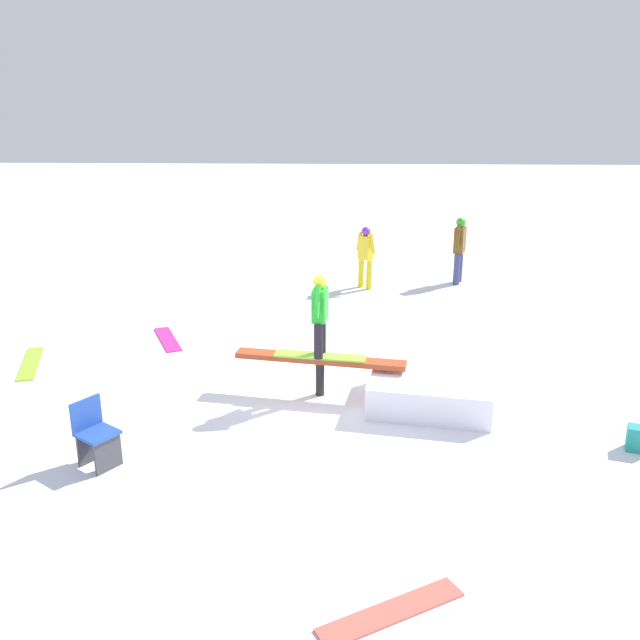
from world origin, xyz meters
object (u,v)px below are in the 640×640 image
at_px(loose_snowboard_coral, 391,612).
at_px(folding_chair, 95,435).
at_px(loose_snowboard_magenta, 168,339).
at_px(loose_snowboard_lime, 31,363).
at_px(bystander_yellow, 366,254).
at_px(bystander_brown, 459,247).
at_px(main_rider_on_rail, 320,318).
at_px(backpack_on_snow, 639,439).
at_px(rail_feature, 320,362).

height_order(loose_snowboard_coral, folding_chair, folding_chair).
relative_size(loose_snowboard_magenta, loose_snowboard_lime, 0.90).
distance_m(bystander_yellow, folding_chair, 8.90).
distance_m(bystander_yellow, loose_snowboard_lime, 7.68).
bearing_deg(loose_snowboard_lime, bystander_brown, -72.67).
height_order(main_rider_on_rail, folding_chair, main_rider_on_rail).
xyz_separation_m(main_rider_on_rail, loose_snowboard_coral, (-0.80, 4.76, -1.26)).
bearing_deg(loose_snowboard_lime, bystander_yellow, -66.58).
bearing_deg(main_rider_on_rail, bystander_brown, -106.89).
distance_m(loose_snowboard_coral, loose_snowboard_lime, 8.29).
bearing_deg(main_rider_on_rail, loose_snowboard_magenta, -29.28).
distance_m(loose_snowboard_coral, backpack_on_snow, 4.70).
height_order(loose_snowboard_magenta, loose_snowboard_lime, same).
distance_m(main_rider_on_rail, bystander_yellow, 5.99).
bearing_deg(backpack_on_snow, rail_feature, 177.26).
xyz_separation_m(bystander_yellow, loose_snowboard_coral, (0.08, 10.67, -0.80)).
bearing_deg(bystander_yellow, main_rider_on_rail, 126.18).
bearing_deg(loose_snowboard_coral, backpack_on_snow, 12.49).
bearing_deg(backpack_on_snow, main_rider_on_rail, 177.26).
relative_size(rail_feature, bystander_brown, 1.68).
distance_m(main_rider_on_rail, loose_snowboard_magenta, 3.97).
relative_size(bystander_brown, bystander_yellow, 1.09).
relative_size(loose_snowboard_lime, backpack_on_snow, 4.46).
height_order(bystander_yellow, loose_snowboard_magenta, bystander_yellow).
relative_size(rail_feature, loose_snowboard_lime, 1.76).
distance_m(rail_feature, loose_snowboard_coral, 4.86).
bearing_deg(loose_snowboard_lime, backpack_on_snow, -121.79).
bearing_deg(rail_feature, loose_snowboard_lime, -1.99).
distance_m(rail_feature, loose_snowboard_magenta, 3.80).
distance_m(bystander_brown, backpack_on_snow, 8.12).
relative_size(bystander_brown, loose_snowboard_lime, 1.05).
bearing_deg(rail_feature, folding_chair, 48.32).
height_order(rail_feature, bystander_brown, bystander_brown).
distance_m(folding_chair, backpack_on_snow, 7.11).
distance_m(rail_feature, bystander_brown, 7.11).
height_order(rail_feature, bystander_yellow, bystander_yellow).
distance_m(rail_feature, loose_snowboard_lime, 5.20).
bearing_deg(bystander_brown, loose_snowboard_coral, 9.51).
distance_m(bystander_yellow, backpack_on_snow, 8.28).
xyz_separation_m(main_rider_on_rail, bystander_yellow, (-0.89, -5.90, -0.46)).
bearing_deg(loose_snowboard_magenta, main_rider_on_rail, -152.23).
bearing_deg(loose_snowboard_lime, rail_feature, -117.85).
distance_m(loose_snowboard_magenta, backpack_on_snow, 8.25).
bearing_deg(loose_snowboard_lime, loose_snowboard_coral, -150.59).
height_order(main_rider_on_rail, backpack_on_snow, main_rider_on_rail).
xyz_separation_m(rail_feature, bystander_brown, (-3.12, -6.38, 0.34)).
relative_size(bystander_brown, folding_chair, 1.80).
bearing_deg(loose_snowboard_lime, folding_chair, -161.10).
bearing_deg(loose_snowboard_coral, rail_feature, 70.03).
bearing_deg(main_rider_on_rail, loose_snowboard_lime, -3.16).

